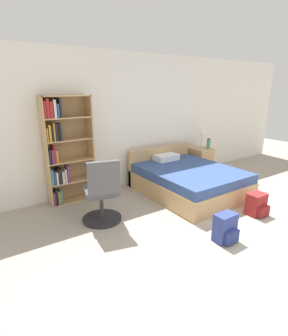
{
  "coord_description": "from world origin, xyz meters",
  "views": [
    {
      "loc": [
        -2.9,
        -1.31,
        1.94
      ],
      "look_at": [
        -0.7,
        1.98,
        0.73
      ],
      "focal_mm": 28.0,
      "sensor_mm": 36.0,
      "label": 1
    }
  ],
  "objects_px": {
    "office_chair": "(102,195)",
    "table_lamp": "(202,130)",
    "nightstand": "(201,161)",
    "backpack_blue": "(226,228)",
    "bed": "(187,180)",
    "bookshelf": "(63,151)",
    "water_bottle": "(209,144)",
    "backpack_red": "(257,205)"
  },
  "relations": [
    {
      "from": "bookshelf",
      "to": "bed",
      "type": "xyz_separation_m",
      "value": [
        2.06,
        -0.86,
        -0.67
      ]
    },
    {
      "from": "table_lamp",
      "to": "backpack_blue",
      "type": "height_order",
      "value": "table_lamp"
    },
    {
      "from": "table_lamp",
      "to": "backpack_red",
      "type": "bearing_deg",
      "value": -110.39
    },
    {
      "from": "bookshelf",
      "to": "table_lamp",
      "type": "xyz_separation_m",
      "value": [
        3.09,
        -0.19,
        0.11
      ]
    },
    {
      "from": "backpack_blue",
      "to": "office_chair",
      "type": "bearing_deg",
      "value": 129.8
    },
    {
      "from": "bookshelf",
      "to": "water_bottle",
      "type": "relative_size",
      "value": 7.68
    },
    {
      "from": "nightstand",
      "to": "backpack_red",
      "type": "height_order",
      "value": "nightstand"
    },
    {
      "from": "bookshelf",
      "to": "backpack_red",
      "type": "xyz_separation_m",
      "value": [
        2.35,
        -2.18,
        -0.76
      ]
    },
    {
      "from": "bookshelf",
      "to": "water_bottle",
      "type": "bearing_deg",
      "value": -4.98
    },
    {
      "from": "bookshelf",
      "to": "water_bottle",
      "type": "height_order",
      "value": "bookshelf"
    },
    {
      "from": "table_lamp",
      "to": "backpack_blue",
      "type": "relative_size",
      "value": 1.41
    },
    {
      "from": "table_lamp",
      "to": "water_bottle",
      "type": "height_order",
      "value": "table_lamp"
    },
    {
      "from": "backpack_blue",
      "to": "table_lamp",
      "type": "bearing_deg",
      "value": 51.5
    },
    {
      "from": "bed",
      "to": "table_lamp",
      "type": "height_order",
      "value": "table_lamp"
    },
    {
      "from": "office_chair",
      "to": "backpack_blue",
      "type": "distance_m",
      "value": 1.77
    },
    {
      "from": "office_chair",
      "to": "table_lamp",
      "type": "height_order",
      "value": "table_lamp"
    },
    {
      "from": "bed",
      "to": "backpack_red",
      "type": "bearing_deg",
      "value": -77.54
    },
    {
      "from": "table_lamp",
      "to": "bookshelf",
      "type": "bearing_deg",
      "value": 176.5
    },
    {
      "from": "bed",
      "to": "nightstand",
      "type": "distance_m",
      "value": 1.27
    },
    {
      "from": "office_chair",
      "to": "nightstand",
      "type": "height_order",
      "value": "office_chair"
    },
    {
      "from": "bookshelf",
      "to": "bed",
      "type": "distance_m",
      "value": 2.33
    },
    {
      "from": "office_chair",
      "to": "backpack_red",
      "type": "relative_size",
      "value": 2.87
    },
    {
      "from": "office_chair",
      "to": "backpack_red",
      "type": "bearing_deg",
      "value": -27.42
    },
    {
      "from": "bed",
      "to": "office_chair",
      "type": "relative_size",
      "value": 1.9
    },
    {
      "from": "bed",
      "to": "backpack_red",
      "type": "distance_m",
      "value": 1.35
    },
    {
      "from": "water_bottle",
      "to": "backpack_red",
      "type": "xyz_separation_m",
      "value": [
        -0.88,
        -1.9,
        -0.56
      ]
    },
    {
      "from": "office_chair",
      "to": "backpack_red",
      "type": "height_order",
      "value": "office_chair"
    },
    {
      "from": "backpack_red",
      "to": "office_chair",
      "type": "bearing_deg",
      "value": 152.58
    },
    {
      "from": "water_bottle",
      "to": "backpack_blue",
      "type": "height_order",
      "value": "water_bottle"
    },
    {
      "from": "nightstand",
      "to": "backpack_blue",
      "type": "bearing_deg",
      "value": -128.84
    },
    {
      "from": "backpack_blue",
      "to": "nightstand",
      "type": "bearing_deg",
      "value": 51.16
    },
    {
      "from": "bed",
      "to": "water_bottle",
      "type": "distance_m",
      "value": 1.39
    },
    {
      "from": "office_chair",
      "to": "backpack_blue",
      "type": "relative_size",
      "value": 2.64
    },
    {
      "from": "nightstand",
      "to": "water_bottle",
      "type": "bearing_deg",
      "value": -46.34
    },
    {
      "from": "office_chair",
      "to": "backpack_blue",
      "type": "height_order",
      "value": "office_chair"
    },
    {
      "from": "bed",
      "to": "bookshelf",
      "type": "bearing_deg",
      "value": 157.36
    },
    {
      "from": "bed",
      "to": "water_bottle",
      "type": "bearing_deg",
      "value": 26.22
    },
    {
      "from": "bookshelf",
      "to": "office_chair",
      "type": "bearing_deg",
      "value": -79.36
    },
    {
      "from": "nightstand",
      "to": "water_bottle",
      "type": "height_order",
      "value": "water_bottle"
    },
    {
      "from": "office_chair",
      "to": "nightstand",
      "type": "xyz_separation_m",
      "value": [
        2.93,
        0.89,
        -0.14
      ]
    },
    {
      "from": "nightstand",
      "to": "water_bottle",
      "type": "xyz_separation_m",
      "value": [
        0.1,
        -0.11,
        0.42
      ]
    },
    {
      "from": "office_chair",
      "to": "table_lamp",
      "type": "distance_m",
      "value": 3.08
    }
  ]
}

